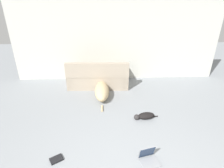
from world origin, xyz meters
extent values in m
cube|color=beige|center=(0.00, 4.23, 1.25)|extent=(6.45, 0.06, 2.51)
cube|color=tan|center=(-0.59, 3.69, 0.20)|extent=(1.80, 0.90, 0.41)
cube|color=tan|center=(-0.61, 3.33, 0.61)|extent=(1.78, 0.20, 0.42)
cube|color=tan|center=(0.19, 3.66, 0.27)|extent=(0.23, 0.84, 0.55)
cube|color=tan|center=(-1.38, 3.72, 0.27)|extent=(0.23, 0.84, 0.55)
ellipsoid|color=tan|center=(-0.48, 2.91, 0.18)|extent=(0.39, 0.98, 0.36)
sphere|color=brown|center=(-0.49, 3.48, 0.15)|extent=(0.30, 0.30, 0.30)
cylinder|color=tan|center=(-0.48, 2.30, 0.02)|extent=(0.05, 0.24, 0.05)
ellipsoid|color=black|center=(0.50, 1.89, 0.07)|extent=(0.40, 0.25, 0.13)
sphere|color=#2D2B2B|center=(0.28, 1.85, 0.06)|extent=(0.14, 0.14, 0.12)
cylinder|color=black|center=(0.73, 1.93, 0.01)|extent=(0.10, 0.04, 0.02)
cube|color=gray|center=(0.29, 0.69, 0.01)|extent=(0.33, 0.28, 0.02)
cube|color=gray|center=(0.26, 0.81, 0.12)|extent=(0.29, 0.13, 0.21)
cube|color=#23334C|center=(0.26, 0.81, 0.12)|extent=(0.26, 0.11, 0.19)
cube|color=black|center=(-1.20, 0.83, 0.01)|extent=(0.25, 0.23, 0.02)
camera|label=1|loc=(-0.39, -1.26, 2.30)|focal=28.00mm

